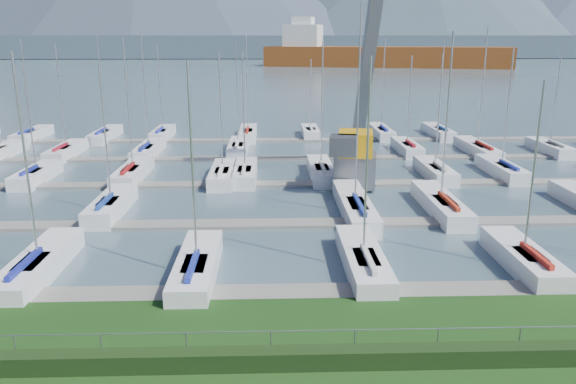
{
  "coord_description": "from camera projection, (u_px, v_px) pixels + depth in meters",
  "views": [
    {
      "loc": [
        -0.98,
        -17.84,
        11.27
      ],
      "look_at": [
        0.0,
        12.0,
        3.0
      ],
      "focal_mm": 35.0,
      "sensor_mm": 36.0,
      "label": 1
    }
  ],
  "objects": [
    {
      "name": "docks",
      "position": [
        282.0,
        184.0,
        45.33
      ],
      "size": [
        90.0,
        41.6,
        0.25
      ],
      "color": "gray",
      "rests_on": "water"
    },
    {
      "name": "sailboat_fleet",
      "position": [
        244.0,
        111.0,
        46.56
      ],
      "size": [
        74.68,
        49.45,
        13.8
      ],
      "color": "silver",
      "rests_on": "water"
    },
    {
      "name": "fence",
      "position": [
        299.0,
        331.0,
        19.9
      ],
      "size": [
        80.0,
        0.04,
        0.04
      ],
      "primitive_type": "cylinder",
      "rotation": [
        0.0,
        1.57,
        0.0
      ],
      "color": "gray",
      "rests_on": "grass"
    },
    {
      "name": "cargo_ship_mid",
      "position": [
        374.0,
        57.0,
        223.76
      ],
      "size": [
        96.93,
        42.46,
        21.5
      ],
      "rotation": [
        0.0,
        0.0,
        -0.27
      ],
      "color": "brown",
      "rests_on": "water"
    },
    {
      "name": "hedge",
      "position": [
        300.0,
        358.0,
        19.75
      ],
      "size": [
        80.0,
        0.7,
        0.7
      ],
      "primitive_type": "cube",
      "color": "black",
      "rests_on": "grass"
    },
    {
      "name": "crane",
      "position": [
        360.0,
        115.0,
        44.27
      ],
      "size": [
        4.73,
        13.36,
        22.35
      ],
      "rotation": [
        0.0,
        0.0,
        -0.16
      ],
      "color": "slate",
      "rests_on": "water"
    },
    {
      "name": "foothill",
      "position": [
        271.0,
        46.0,
        336.47
      ],
      "size": [
        900.0,
        80.0,
        12.0
      ],
      "primitive_type": "cube",
      "color": "#425361",
      "rests_on": "water"
    },
    {
      "name": "water",
      "position": [
        271.0,
        62.0,
        270.76
      ],
      "size": [
        800.0,
        540.0,
        0.2
      ],
      "primitive_type": "cube",
      "color": "#49606C"
    }
  ]
}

